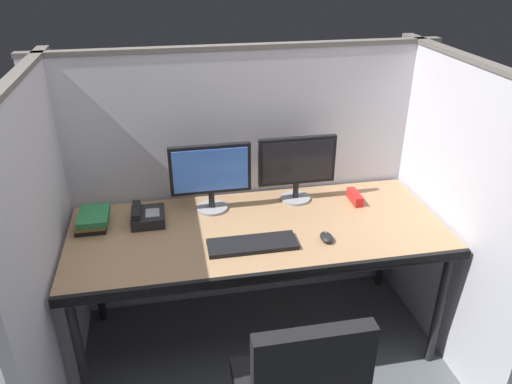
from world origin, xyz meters
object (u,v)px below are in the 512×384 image
computer_mouse (326,237)px  red_stapler (355,197)px  keyboard_main (252,244)px  desk (258,237)px  desk_phone (147,216)px  monitor_left (211,173)px  monitor_right (297,165)px  book_stack (93,219)px

computer_mouse → red_stapler: (0.28, 0.35, 0.01)m
keyboard_main → desk: bearing=68.7°
keyboard_main → desk_phone: (-0.50, 0.33, 0.02)m
desk → monitor_left: 0.42m
desk → monitor_right: (0.27, 0.28, 0.27)m
book_stack → red_stapler: size_ratio=1.46×
desk → monitor_left: (-0.21, 0.25, 0.27)m
monitor_right → desk: bearing=-134.3°
desk → monitor_right: 0.47m
desk → red_stapler: red_stapler is taller
keyboard_main → computer_mouse: computer_mouse is taller
monitor_right → desk_phone: (-0.82, -0.10, -0.18)m
monitor_right → computer_mouse: 0.49m
desk → monitor_left: monitor_left is taller
desk_phone → red_stapler: 1.14m
monitor_left → book_stack: monitor_left is taller
monitor_right → red_stapler: (0.32, -0.09, -0.19)m
desk_phone → red_stapler: (1.14, 0.01, -0.01)m
monitor_left → desk_phone: (-0.35, -0.07, -0.18)m
monitor_right → monitor_left: bearing=-177.2°
desk → red_stapler: size_ratio=12.67×
computer_mouse → book_stack: bearing=162.5°
desk_phone → keyboard_main: bearing=-33.5°
computer_mouse → desk: bearing=151.4°
keyboard_main → monitor_right: bearing=52.4°
desk → red_stapler: 0.62m
book_stack → computer_mouse: bearing=-17.5°
keyboard_main → red_stapler: bearing=27.6°
desk → desk_phone: (-0.55, 0.18, 0.08)m
keyboard_main → desk_phone: desk_phone is taller
desk → book_stack: book_stack is taller
computer_mouse → desk_phone: size_ratio=0.51×
book_stack → desk_phone: bearing=-2.4°
monitor_left → book_stack: bearing=-174.2°
desk → book_stack: size_ratio=8.68×
monitor_left → book_stack: size_ratio=1.96×
desk → red_stapler: bearing=17.6°
monitor_left → desk_phone: monitor_left is taller
computer_mouse → desk_phone: desk_phone is taller
monitor_left → computer_mouse: monitor_left is taller
computer_mouse → keyboard_main: bearing=177.4°
monitor_left → red_stapler: bearing=-4.7°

